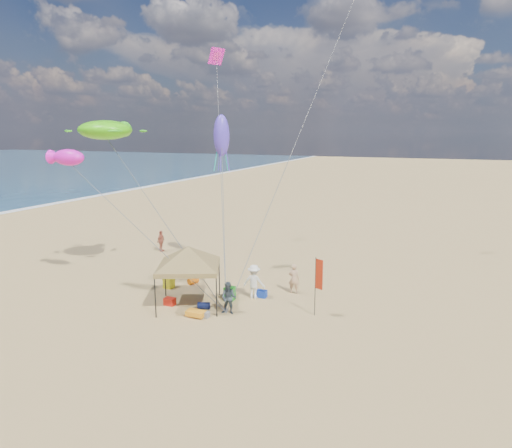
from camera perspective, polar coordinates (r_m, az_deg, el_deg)
The scene contains 19 objects.
ground at distance 21.72m, azimuth -3.15°, elevation -11.88°, with size 280.00×280.00×0.00m, color tan.
canopy_tent at distance 22.59m, azimuth -8.53°, elevation -3.07°, with size 5.27×5.27×3.58m.
feather_flag at distance 21.53m, azimuth 7.81°, elevation -6.69°, with size 0.41×0.20×2.88m.
cooler_red at distance 23.68m, azimuth -10.80°, elevation -9.55°, with size 0.54×0.38×0.38m, color red.
cooler_blue at distance 24.32m, azimuth 0.70°, elevation -8.76°, with size 0.54×0.38×0.38m, color #1539B1.
bag_navy at distance 22.91m, azimuth -6.58°, elevation -10.18°, with size 0.36×0.36×0.60m, color #0C1336.
bag_orange at distance 26.61m, azimuth -7.92°, elevation -7.08°, with size 0.36×0.36×0.60m, color #CD5E0B.
chair_green at distance 23.93m, azimuth -3.33°, elevation -8.72°, with size 0.50×0.50×0.70m, color #177F18.
chair_yellow at distance 26.11m, azimuth -10.91°, elevation -7.16°, with size 0.50×0.50×0.70m, color yellow.
crate_grey at distance 21.97m, azimuth -6.38°, elevation -11.26°, with size 0.34×0.30×0.28m, color gray.
beach_cart at distance 22.04m, azimuth -7.56°, elevation -11.05°, with size 0.90×0.50×0.24m, color orange.
person_near_a at distance 24.79m, azimuth 4.79°, elevation -6.86°, with size 0.60×0.39×1.64m, color tan.
person_near_b at distance 22.04m, azimuth -3.46°, elevation -9.29°, with size 0.78×0.60×1.60m, color #364049.
person_near_c at distance 23.94m, azimuth -0.25°, elevation -7.27°, with size 1.18×0.68×1.82m, color silver.
person_far_a at distance 33.87m, azimuth -11.87°, elevation -2.10°, with size 0.92×0.38×1.57m, color #B15B44.
turtle_kite at distance 27.14m, azimuth -18.49°, elevation 11.15°, with size 3.20×2.56×1.07m, color #47DA0D.
fish_kite at distance 25.83m, azimuth -22.50°, elevation 7.74°, with size 1.93×0.96×0.86m, color #FF14D6.
squid_kite at distance 27.68m, azimuth -4.36°, elevation 11.03°, with size 0.96×0.96×2.49m, color #543CDB.
stunt_kite_pink at distance 35.24m, azimuth -5.00°, elevation 20.28°, with size 1.22×0.04×1.22m, color #FE1CCC.
Camera 1 is at (8.83, -17.87, 8.64)m, focal length 31.80 mm.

